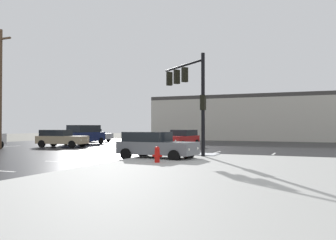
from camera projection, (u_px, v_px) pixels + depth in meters
name	position (u px, v px, depth m)	size (l,w,h in m)	color
ground_plane	(144.00, 150.00, 27.74)	(120.00, 120.00, 0.00)	slate
road_asphalt	(144.00, 150.00, 27.74)	(44.00, 44.00, 0.02)	black
sidewalk_corner	(299.00, 179.00, 12.07)	(18.00, 18.00, 0.14)	#B2B2AD
snow_strip_curbside	(186.00, 154.00, 22.14)	(4.00, 1.60, 0.06)	white
lane_markings	(150.00, 152.00, 26.01)	(36.15, 36.15, 0.01)	silver
traffic_signal_mast	(190.00, 88.00, 22.16)	(3.87, 3.33, 6.18)	black
fire_hydrant	(157.00, 154.00, 17.07)	(0.48, 0.26, 0.79)	red
strip_building_background	(253.00, 118.00, 48.30)	(27.70, 8.00, 6.15)	beige
sedan_grey	(155.00, 145.00, 19.83)	(4.66, 2.37, 1.58)	slate
suv_navy	(84.00, 134.00, 36.61)	(2.46, 4.95, 2.03)	#141E47
sedan_red	(182.00, 138.00, 31.96)	(2.36, 4.66, 1.58)	#B21919
sedan_silver	(93.00, 135.00, 43.39)	(4.55, 2.04, 1.58)	#B7BABF
sedan_tan	(61.00, 138.00, 31.74)	(4.68, 2.45, 1.58)	tan
utility_pole_mid	(0.00, 87.00, 29.20)	(2.20, 0.28, 10.10)	brown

